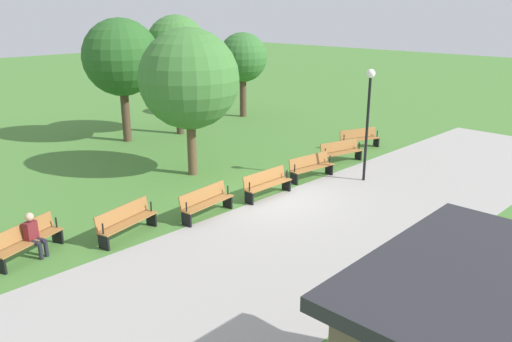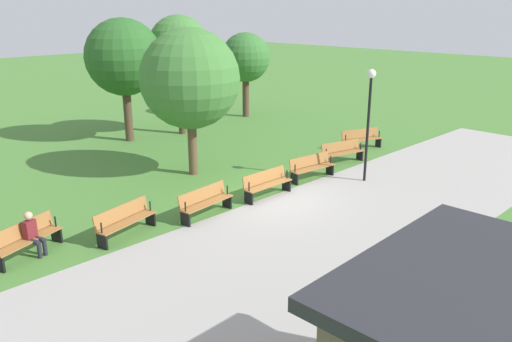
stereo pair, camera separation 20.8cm
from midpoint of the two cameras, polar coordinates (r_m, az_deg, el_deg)
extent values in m
plane|color=#477A33|center=(17.46, 1.05, -2.92)|extent=(120.00, 120.00, 0.00)
cube|color=#A39E99|center=(15.63, 9.34, -5.72)|extent=(30.03, 6.21, 0.01)
cube|color=#996633|center=(23.83, 11.41, 3.54)|extent=(2.00, 1.09, 0.04)
cube|color=#996633|center=(23.93, 11.16, 4.21)|extent=(1.89, 0.78, 0.40)
cube|color=black|center=(24.43, 13.13, 3.21)|extent=(0.18, 0.37, 0.43)
cylinder|color=black|center=(24.32, 13.23, 4.10)|extent=(0.06, 0.06, 0.30)
cube|color=black|center=(23.36, 9.53, 2.77)|extent=(0.18, 0.37, 0.43)
cylinder|color=black|center=(23.24, 9.61, 3.69)|extent=(0.06, 0.06, 0.30)
cube|color=#996633|center=(21.45, 9.38, 2.07)|extent=(2.02, 0.89, 0.04)
cube|color=#996633|center=(21.53, 9.06, 2.81)|extent=(1.94, 0.56, 0.40)
cube|color=black|center=(22.11, 11.17, 1.82)|extent=(0.15, 0.38, 0.43)
cylinder|color=black|center=(22.00, 11.26, 2.79)|extent=(0.05, 0.05, 0.30)
cube|color=black|center=(20.93, 7.43, 1.10)|extent=(0.15, 0.38, 0.43)
cylinder|color=black|center=(20.81, 7.50, 2.13)|extent=(0.05, 0.05, 0.30)
cube|color=#996633|center=(19.24, 6.04, 0.38)|extent=(2.01, 0.67, 0.04)
cube|color=#996633|center=(19.31, 5.65, 1.20)|extent=(1.97, 0.33, 0.40)
cube|color=black|center=(19.95, 7.93, 0.23)|extent=(0.10, 0.38, 0.43)
cylinder|color=black|center=(19.82, 8.02, 1.31)|extent=(0.05, 0.05, 0.30)
cube|color=black|center=(18.70, 3.99, -0.83)|extent=(0.10, 0.38, 0.43)
cylinder|color=black|center=(18.57, 4.05, 0.31)|extent=(0.05, 0.05, 0.30)
cube|color=#996633|center=(17.31, 1.06, -1.54)|extent=(1.97, 0.44, 0.04)
cube|color=#996633|center=(17.36, 0.59, -0.63)|extent=(1.97, 0.10, 0.40)
cube|color=black|center=(18.03, 3.10, -1.54)|extent=(0.06, 0.37, 0.43)
cylinder|color=black|center=(17.89, 3.17, -0.36)|extent=(0.04, 0.04, 0.30)
cube|color=black|center=(16.77, -1.14, -3.03)|extent=(0.06, 0.37, 0.43)
cylinder|color=black|center=(16.62, -1.10, -1.78)|extent=(0.04, 0.04, 0.30)
cube|color=#996633|center=(15.77, -5.82, -3.60)|extent=(2.01, 0.67, 0.04)
cube|color=#996633|center=(15.82, -6.38, -2.62)|extent=(1.97, 0.33, 0.40)
cube|color=black|center=(16.49, -3.57, -3.44)|extent=(0.10, 0.38, 0.43)
cylinder|color=black|center=(16.34, -3.55, -2.16)|extent=(0.05, 0.05, 0.30)
cube|color=black|center=(15.26, -8.21, -5.39)|extent=(0.10, 0.38, 0.43)
cylinder|color=black|center=(15.10, -8.22, -4.04)|extent=(0.05, 0.05, 0.30)
cube|color=#996633|center=(14.80, -14.57, -5.60)|extent=(2.02, 0.89, 0.04)
cube|color=#996633|center=(14.84, -15.18, -4.56)|extent=(1.94, 0.56, 0.40)
cube|color=black|center=(15.48, -12.06, -5.27)|extent=(0.15, 0.38, 0.43)
cylinder|color=black|center=(15.32, -12.10, -3.93)|extent=(0.05, 0.05, 0.30)
cube|color=black|center=(14.33, -17.14, -7.65)|extent=(0.15, 0.38, 0.43)
cylinder|color=black|center=(14.15, -17.24, -6.22)|extent=(0.05, 0.05, 0.30)
cube|color=#996633|center=(14.50, -24.52, -7.21)|extent=(2.00, 1.09, 0.04)
cube|color=#996633|center=(14.55, -25.16, -6.17)|extent=(1.89, 0.78, 0.40)
cube|color=black|center=(15.14, -21.79, -6.76)|extent=(0.18, 0.37, 0.43)
cylinder|color=black|center=(14.97, -21.91, -5.40)|extent=(0.06, 0.06, 0.30)
cube|color=black|center=(14.08, -27.22, -9.39)|extent=(0.18, 0.37, 0.43)
cube|color=maroon|center=(14.48, -24.37, -6.13)|extent=(0.37, 0.30, 0.50)
sphere|color=tan|center=(14.32, -24.52, -4.71)|extent=(0.22, 0.22, 0.22)
cylinder|color=#23232D|center=(14.51, -23.50, -7.13)|extent=(0.25, 0.38, 0.13)
cylinder|color=#23232D|center=(14.47, -22.91, -8.06)|extent=(0.14, 0.14, 0.43)
cylinder|color=#23232D|center=(14.40, -24.02, -7.38)|extent=(0.25, 0.38, 0.13)
cylinder|color=#23232D|center=(14.36, -23.43, -8.32)|extent=(0.14, 0.14, 0.43)
cylinder|color=#4C3828|center=(26.28, -8.88, 7.86)|extent=(0.38, 0.38, 3.47)
sphere|color=#3D7533|center=(25.96, -9.17, 13.73)|extent=(2.97, 2.97, 2.97)
cylinder|color=#4C3828|center=(30.42, -1.67, 8.53)|extent=(0.40, 0.40, 2.56)
sphere|color=#336B2D|center=(30.14, -1.70, 12.66)|extent=(2.83, 2.83, 2.83)
cylinder|color=brown|center=(19.66, -7.54, 3.11)|extent=(0.35, 0.35, 2.49)
sphere|color=#3D7533|center=(19.19, -7.84, 10.22)|extent=(3.73, 3.73, 3.73)
cylinder|color=#4C3828|center=(25.36, -14.68, 6.42)|extent=(0.40, 0.40, 2.85)
sphere|color=#285B23|center=(25.01, -15.15, 12.24)|extent=(3.59, 3.59, 3.59)
cylinder|color=black|center=(19.03, 12.05, 4.49)|extent=(0.10, 0.10, 3.85)
sphere|color=white|center=(18.68, 12.46, 10.66)|extent=(0.32, 0.32, 0.32)
cube|color=#28282D|center=(7.13, 25.40, -11.69)|extent=(4.18, 3.36, 0.20)
camera|label=1|loc=(0.10, -90.34, -0.11)|focal=35.58mm
camera|label=2|loc=(0.10, 89.66, 0.11)|focal=35.58mm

